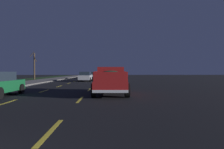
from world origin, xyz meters
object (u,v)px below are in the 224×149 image
object	(u,v)px
pickup_truck	(111,80)
sedan_white	(90,75)
bare_tree_far	(34,65)
sedan_silver	(85,76)

from	to	relation	value
pickup_truck	sedan_white	distance (m)	29.07
pickup_truck	bare_tree_far	world-z (taller)	bare_tree_far
pickup_truck	sedan_silver	distance (m)	19.23
pickup_truck	sedan_white	bearing A→B (deg)	7.14
pickup_truck	bare_tree_far	distance (m)	30.67
sedan_silver	pickup_truck	bearing A→B (deg)	-169.13
sedan_silver	bare_tree_far	bearing A→B (deg)	53.76
sedan_silver	sedan_white	size ratio (longest dim) A/B	1.00
sedan_silver	sedan_white	xyz separation A→B (m)	(9.95, -0.02, 0.00)
bare_tree_far	pickup_truck	bearing A→B (deg)	-151.55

